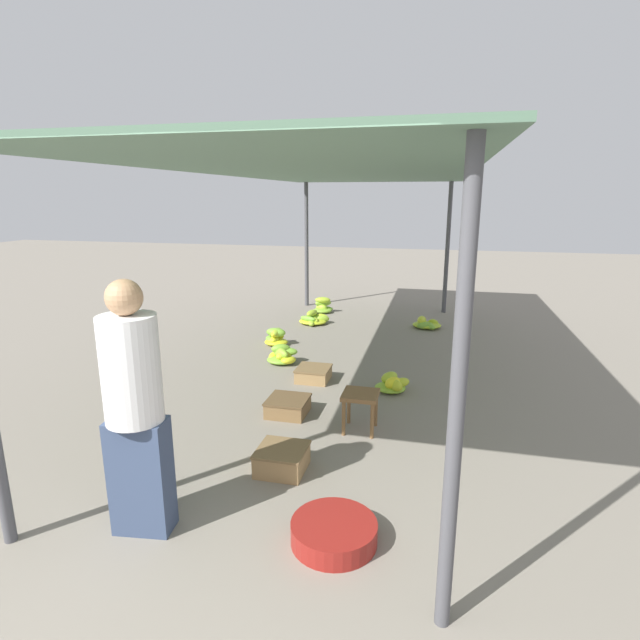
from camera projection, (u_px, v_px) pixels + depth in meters
name	position (u px, v px, depth m)	size (l,w,h in m)	color
ground_plane	(179.00, 616.00, 2.72)	(40.00, 40.00, 0.00)	gray
canopy_post_front_right	(457.00, 407.00, 2.38)	(0.08, 0.08, 2.49)	#4C4C51
canopy_post_back_left	(307.00, 246.00, 10.16)	(0.08, 0.08, 2.49)	#4C4C51
canopy_post_back_right	(447.00, 249.00, 9.52)	(0.08, 0.08, 2.49)	#4C4C51
canopy_tarp	(336.00, 171.00, 5.96)	(3.19, 7.97, 0.04)	#567A60
vendor_foreground	(135.00, 407.00, 3.22)	(0.41, 0.41, 1.74)	#384766
stool	(360.00, 400.00, 4.80)	(0.34, 0.34, 0.39)	brown
basin_black	(334.00, 532.00, 3.28)	(0.57, 0.57, 0.15)	maroon
banana_pile_left_0	(323.00, 307.00, 9.78)	(0.37, 0.36, 0.31)	#9BC230
banana_pile_left_1	(282.00, 355.00, 6.82)	(0.48, 0.51, 0.26)	#8FBD33
banana_pile_left_2	(275.00, 337.00, 7.64)	(0.40, 0.36, 0.27)	#7BB636
banana_pile_left_3	(314.00, 319.00, 8.90)	(0.55, 0.49, 0.25)	#76B437
banana_pile_right_0	(427.00, 324.00, 8.63)	(0.49, 0.49, 0.21)	#B5CD2C
banana_pile_right_1	(393.00, 384.00, 5.83)	(0.43, 0.49, 0.20)	#ADCA2D
crate_near	(288.00, 406.00, 5.22)	(0.42, 0.42, 0.17)	brown
crate_mid	(313.00, 374.00, 6.18)	(0.40, 0.40, 0.17)	#9E7A4C
crate_far	(282.00, 459.00, 4.14)	(0.40, 0.40, 0.20)	#9E7A4C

